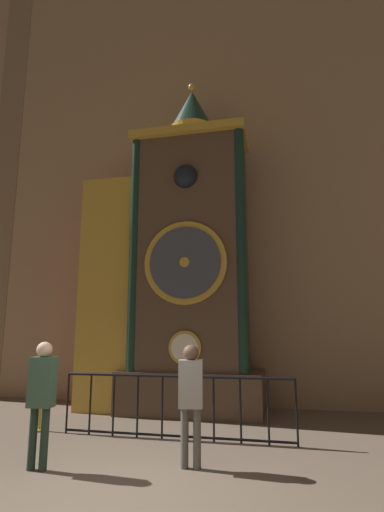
% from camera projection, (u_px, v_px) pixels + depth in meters
% --- Properties ---
extents(ground_plane, '(28.00, 28.00, 0.00)m').
position_uv_depth(ground_plane, '(107.00, 505.00, 4.35)').
color(ground_plane, brown).
extents(cathedral_back_wall, '(24.00, 0.32, 15.54)m').
position_uv_depth(cathedral_back_wall, '(204.00, 129.00, 11.81)').
color(cathedral_back_wall, '#997A5B').
rests_on(cathedral_back_wall, ground_plane).
extents(clock_tower, '(4.42, 1.76, 8.48)m').
position_uv_depth(clock_tower, '(173.00, 267.00, 9.98)').
color(clock_tower, brown).
rests_on(clock_tower, ground_plane).
extents(railing_fence, '(4.24, 0.05, 1.09)m').
position_uv_depth(railing_fence, '(175.00, 404.00, 7.10)').
color(railing_fence, black).
rests_on(railing_fence, ground_plane).
extents(visitor_near, '(0.36, 0.25, 1.72)m').
position_uv_depth(visitor_near, '(42.00, 391.00, 5.62)').
color(visitor_near, '#213427').
rests_on(visitor_near, ground_plane).
extents(visitor_far, '(0.37, 0.27, 1.67)m').
position_uv_depth(visitor_far, '(191.00, 392.00, 5.69)').
color(visitor_far, '#58554F').
rests_on(visitor_far, ground_plane).
extents(stanchion_post, '(0.28, 0.28, 1.00)m').
position_uv_depth(stanchion_post, '(40.00, 413.00, 7.67)').
color(stanchion_post, '#B28E33').
rests_on(stanchion_post, ground_plane).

